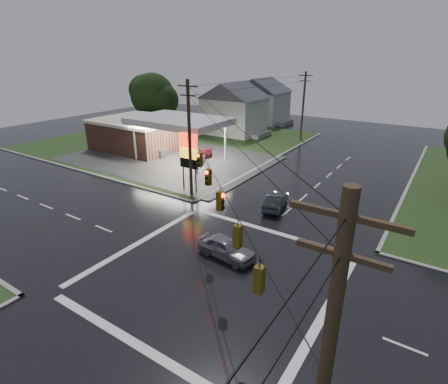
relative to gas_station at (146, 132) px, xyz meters
The scene contains 13 objects.
ground 32.46m from the gas_station, 37.50° to the right, with size 120.00×120.00×0.00m, color black.
grass_nw 6.79m from the gas_station, 92.95° to the left, with size 36.00×36.00×0.08m, color #1D3316.
gas_station is the anchor object (origin of this frame).
pylon_sign 17.81m from the gas_station, 31.22° to the right, with size 2.00×0.35×6.00m.
utility_pole_nw 19.38m from the gas_station, 32.23° to the right, with size 2.20×0.32×11.00m.
utility_pole_n 24.60m from the gas_station, 48.53° to the left, with size 2.20×0.32×10.50m.
traffic_signals 32.63m from the gas_station, 37.50° to the right, with size 26.87×26.87×1.47m.
house_near 17.07m from the gas_station, 73.83° to the left, with size 11.05×8.48×8.60m.
house_far 28.61m from the gas_station, 82.50° to the left, with size 11.05×8.48×8.60m.
tree_nw_behind 13.63m from the gas_station, 128.42° to the left, with size 8.93×7.60×10.00m.
car_north 25.99m from the gas_station, 19.18° to the right, with size 1.46×4.20×1.38m, color #23272B.
car_crossing 30.86m from the gas_station, 35.19° to the right, with size 1.72×4.28×1.46m, color slate.
car_pump 9.76m from the gas_station, ahead, with size 1.70×4.19×1.22m, color #571317.
Camera 1 is at (10.76, -15.50, 13.17)m, focal length 28.00 mm.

